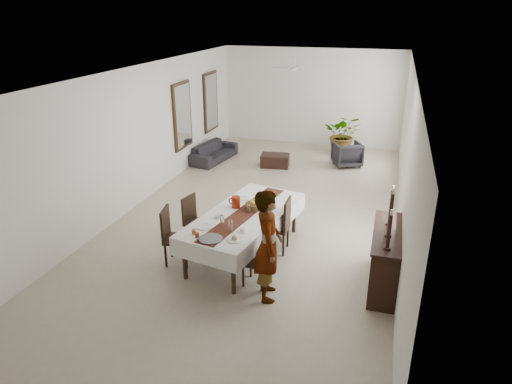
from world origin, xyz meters
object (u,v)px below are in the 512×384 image
at_px(woman, 268,245).
at_px(sofa, 214,152).
at_px(red_pitcher, 236,202).
at_px(dining_table_top, 244,215).
at_px(sideboard_body, 385,260).

relative_size(woman, sofa, 1.02).
bearing_deg(red_pitcher, sofa, 116.16).
xyz_separation_m(dining_table_top, woman, (0.80, -1.23, 0.13)).
distance_m(sideboard_body, sofa, 7.66).
bearing_deg(sideboard_body, red_pitcher, 168.74).
xyz_separation_m(woman, sideboard_body, (1.79, 0.88, -0.45)).
bearing_deg(red_pitcher, sideboard_body, -11.26).
xyz_separation_m(dining_table_top, sideboard_body, (2.59, -0.35, -0.32)).
bearing_deg(woman, red_pitcher, 19.76).
distance_m(red_pitcher, woman, 1.78).
distance_m(dining_table_top, sofa, 5.88).
height_order(dining_table_top, woman, woman).
relative_size(red_pitcher, sofa, 0.12).
distance_m(dining_table_top, woman, 1.47).
bearing_deg(sofa, red_pitcher, -144.66).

